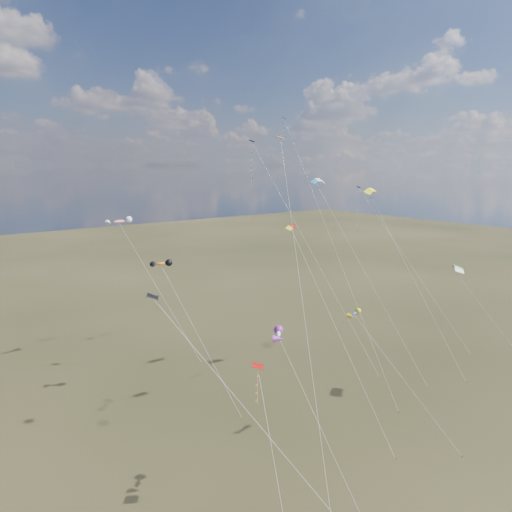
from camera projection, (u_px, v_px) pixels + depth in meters
ground at (362, 463)px, 47.01m from camera, size 400.00×400.00×0.00m
diamond_black_high at (259, 175)px, 66.16m from camera, size 11.36×16.92×33.80m
diamond_navy_tall at (291, 151)px, 74.23m from camera, size 6.31×29.63×38.11m
diamond_black_mid at (205, 360)px, 36.71m from camera, size 11.54×14.29×19.99m
diamond_red_low at (259, 391)px, 40.01m from camera, size 4.56×10.28×13.06m
diamond_navy_right at (364, 214)px, 73.59m from camera, size 12.44×15.05×26.91m
diamond_orange_center at (294, 241)px, 45.69m from camera, size 10.10×18.99×33.40m
parafoil_yellow at (372, 191)px, 67.57m from camera, size 6.26×15.04×27.29m
parafoil_blue_white at (319, 181)px, 67.60m from camera, size 6.54×17.71×28.70m
parafoil_striped at (459, 267)px, 59.19m from camera, size 6.88×13.84×17.90m
parafoil_tricolor at (294, 228)px, 57.67m from camera, size 2.12×18.38×23.10m
novelty_orange_black at (161, 264)px, 61.15m from camera, size 4.38×15.13×17.79m
novelty_white_purple at (279, 335)px, 41.82m from camera, size 2.61×11.38×15.44m
novelty_redwhite_stripe at (119, 222)px, 71.77m from camera, size 9.16×12.93×22.15m
novelty_blue_yellow at (355, 315)px, 50.95m from camera, size 6.10×11.75×14.32m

